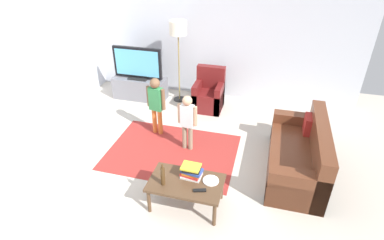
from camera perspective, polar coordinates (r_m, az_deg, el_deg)
The scene contains 16 objects.
ground at distance 5.02m, azimuth -1.82°, elevation -9.82°, with size 7.80×7.80×0.00m, color beige.
wall_back at distance 6.99m, azimuth 5.34°, elevation 14.87°, with size 6.00×0.12×2.70m, color silver.
wall_left at distance 5.83m, azimuth -31.83°, elevation 6.96°, with size 0.12×6.00×2.70m, color silver.
area_rug at distance 5.47m, azimuth -3.67°, elevation -5.84°, with size 2.20×1.60×0.01m, color #9E2D28.
tv_stand at distance 7.23m, azimuth -9.48°, elevation 5.76°, with size 1.20×0.44×0.50m.
tv at distance 6.98m, azimuth -9.98°, elevation 10.17°, with size 1.10×0.28×0.71m.
couch at distance 5.17m, azimuth 19.41°, elevation -6.37°, with size 0.80×1.80×0.86m.
armchair at distance 6.70m, azimuth 3.13°, elevation 4.57°, with size 0.60×0.60×0.90m.
floor_lamp at distance 6.60m, azimuth -2.55°, elevation 15.77°, with size 0.36×0.36×1.78m.
child_near_tv at distance 5.66m, azimuth -6.62°, elevation 3.44°, with size 0.37×0.18×1.12m.
child_center at distance 5.21m, azimuth -0.86°, elevation 0.35°, with size 0.35×0.17×1.03m.
coffee_table at distance 4.28m, azimuth -1.11°, elevation -11.75°, with size 1.00×0.60×0.42m.
book_stack at distance 4.27m, azimuth -0.10°, elevation -9.46°, with size 0.31×0.22×0.18m.
bottle at distance 4.14m, azimuth -5.39°, elevation -10.18°, with size 0.06×0.06×0.33m.
tv_remote at distance 4.12m, azimuth 1.42°, elevation -12.78°, with size 0.17×0.05×0.02m, color black.
plate at distance 4.26m, azimuth 3.48°, elevation -11.05°, with size 0.22×0.22×0.02m.
Camera 1 is at (1.15, -3.62, 3.28)m, focal length 29.05 mm.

